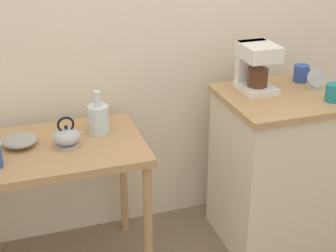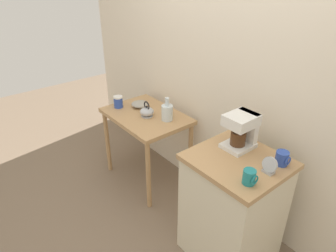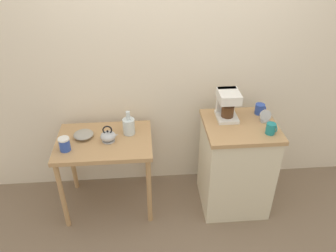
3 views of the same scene
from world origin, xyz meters
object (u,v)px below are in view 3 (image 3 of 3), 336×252
(table_clock, at_px, (265,117))
(mug_blue, at_px, (260,109))
(glass_carafe_vase, at_px, (129,126))
(coffee_maker, at_px, (227,103))
(canister_enamel, at_px, (65,144))
(bowl_stoneware, at_px, (83,135))
(teakettle, at_px, (108,136))
(mug_dark_teal, at_px, (271,129))

(table_clock, bearing_deg, mug_blue, 90.39)
(glass_carafe_vase, bearing_deg, coffee_maker, -1.62)
(canister_enamel, relative_size, table_clock, 1.05)
(glass_carafe_vase, distance_m, mug_blue, 1.19)
(bowl_stoneware, relative_size, teakettle, 1.07)
(teakettle, distance_m, table_clock, 1.37)
(mug_blue, bearing_deg, bowl_stoneware, -178.31)
(canister_enamel, distance_m, table_clock, 1.73)
(teakettle, distance_m, coffee_maker, 1.08)
(mug_dark_teal, bearing_deg, table_clock, 86.30)
(bowl_stoneware, bearing_deg, mug_blue, 1.69)
(bowl_stoneware, xyz_separation_m, mug_dark_teal, (1.58, -0.28, 0.16))
(mug_blue, bearing_deg, glass_carafe_vase, -179.48)
(bowl_stoneware, relative_size, coffee_maker, 0.67)
(mug_blue, height_order, mug_dark_teal, same)
(bowl_stoneware, xyz_separation_m, teakettle, (0.22, -0.07, 0.02))
(table_clock, bearing_deg, canister_enamel, -177.28)
(coffee_maker, bearing_deg, canister_enamel, -172.36)
(mug_blue, xyz_separation_m, table_clock, (0.00, -0.14, 0.00))
(teakettle, height_order, canister_enamel, teakettle)
(coffee_maker, distance_m, mug_dark_teal, 0.43)
(glass_carafe_vase, bearing_deg, bowl_stoneware, -174.85)
(teakettle, relative_size, canister_enamel, 1.36)
(teakettle, bearing_deg, coffee_maker, 4.42)
(mug_dark_teal, bearing_deg, coffee_maker, 136.54)
(mug_blue, height_order, table_clock, table_clock)
(glass_carafe_vase, bearing_deg, teakettle, -149.24)
(coffee_maker, bearing_deg, mug_blue, 6.38)
(teakettle, xyz_separation_m, coffee_maker, (1.05, 0.08, 0.24))
(glass_carafe_vase, distance_m, canister_enamel, 0.57)
(bowl_stoneware, distance_m, mug_blue, 1.60)
(mug_blue, bearing_deg, teakettle, -175.12)
(coffee_maker, xyz_separation_m, table_clock, (0.32, -0.11, -0.09))
(bowl_stoneware, height_order, canister_enamel, canister_enamel)
(glass_carafe_vase, height_order, mug_dark_teal, mug_dark_teal)
(canister_enamel, xyz_separation_m, table_clock, (1.72, 0.08, 0.13))
(table_clock, bearing_deg, bowl_stoneware, 176.59)
(teakettle, bearing_deg, canister_enamel, -163.16)
(teakettle, xyz_separation_m, mug_blue, (1.37, 0.12, 0.14))
(canister_enamel, height_order, coffee_maker, coffee_maker)
(bowl_stoneware, distance_m, mug_dark_teal, 1.61)
(bowl_stoneware, xyz_separation_m, mug_blue, (1.59, 0.05, 0.16))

